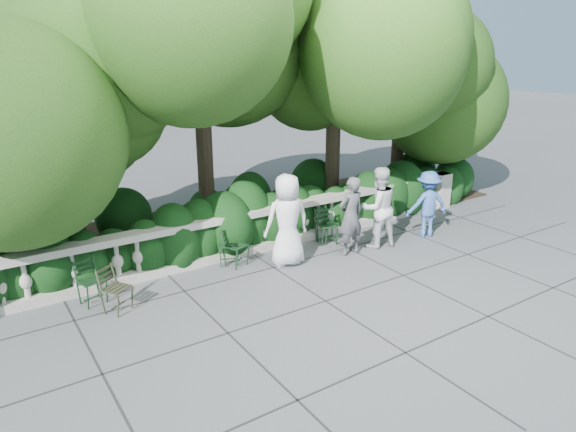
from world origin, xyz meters
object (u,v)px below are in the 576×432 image
chair_b (230,267)px  person_older_blue (427,204)px  chair_d (242,267)px  person_woman_grey (351,216)px  chair_c (329,246)px  person_casual_man (378,207)px  chair_a (98,306)px  chair_e (331,243)px  chair_weathered (125,313)px  person_businessman (287,220)px

chair_b → person_older_blue: 5.04m
chair_d → person_woman_grey: bearing=-35.3°
chair_c → chair_d: (-2.30, 0.05, 0.00)m
person_woman_grey → person_casual_man: (0.82, 0.02, 0.05)m
person_casual_man → chair_a: bearing=6.3°
chair_e → chair_weathered: (-5.06, -0.64, 0.00)m
person_casual_man → person_older_blue: person_casual_man is taller
chair_weathered → person_casual_man: 5.92m
chair_b → chair_d: bearing=-16.1°
chair_c → chair_weathered: 4.97m
chair_a → chair_b: size_ratio=1.00×
person_businessman → person_casual_man: person_businessman is taller
chair_a → chair_e: 5.40m
person_woman_grey → person_casual_man: 0.83m
chair_b → person_older_blue: person_older_blue is taller
chair_d → chair_a: bearing=161.8°
chair_e → person_businessman: 1.86m
person_businessman → chair_a: bearing=6.1°
chair_b → chair_weathered: 2.54m
chair_d → person_casual_man: 3.41m
chair_d → person_casual_man: person_casual_man is taller
person_older_blue → chair_weathered: bearing=16.5°
chair_weathered → person_older_blue: person_older_blue is taller
chair_a → person_businessman: (3.87, -0.31, 0.99)m
person_older_blue → chair_d: bearing=8.5°
chair_d → person_casual_man: size_ratio=0.45×
chair_d → person_businessman: bearing=-41.7°
person_casual_man → chair_weathered: bearing=11.0°
person_woman_grey → chair_weathered: bearing=-1.8°
chair_b → chair_e: size_ratio=1.00×
chair_a → chair_e: same height
chair_d → person_casual_man: (3.21, -0.66, 0.94)m
chair_b → person_older_blue: (4.88, -0.97, 0.81)m
chair_weathered → person_woman_grey: size_ratio=0.47×
chair_a → person_casual_man: size_ratio=0.45×
person_businessman → person_older_blue: size_ratio=1.21×
chair_weathered → person_businessman: person_businessman is taller
chair_b → chair_c: (2.51, -0.21, 0.00)m
chair_e → person_older_blue: bearing=-30.1°
chair_weathered → chair_c: bearing=-27.4°
chair_a → chair_e: bearing=-12.6°
chair_e → person_older_blue: size_ratio=0.52×
chair_e → person_woman_grey: bearing=-102.7°
chair_d → person_older_blue: size_ratio=0.52×
person_businessman → chair_d: bearing=-11.7°
chair_c → chair_d: 2.30m
chair_b → chair_e: 2.63m
chair_c → person_woman_grey: size_ratio=0.47×
chair_b → person_woman_grey: bearing=4.7°
chair_weathered → person_woman_grey: (5.02, -0.10, 0.89)m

